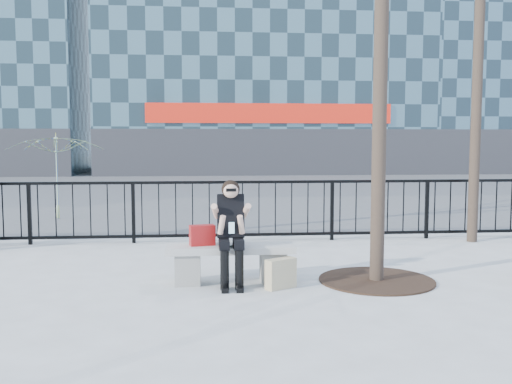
{
  "coord_description": "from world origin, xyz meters",
  "views": [
    {
      "loc": [
        -0.32,
        -7.23,
        1.84
      ],
      "look_at": [
        0.4,
        0.8,
        1.1
      ],
      "focal_mm": 40.0,
      "sensor_mm": 36.0,
      "label": 1
    }
  ],
  "objects": [
    {
      "name": "ground",
      "position": [
        0.0,
        0.0,
        0.0
      ],
      "size": [
        120.0,
        120.0,
        0.0
      ],
      "primitive_type": "plane",
      "color": "#9E9D98",
      "rests_on": "ground"
    },
    {
      "name": "street_surface",
      "position": [
        0.0,
        15.0,
        0.0
      ],
      "size": [
        60.0,
        23.0,
        0.01
      ],
      "primitive_type": "cube",
      "color": "#474747",
      "rests_on": "ground"
    },
    {
      "name": "railing",
      "position": [
        0.0,
        3.0,
        0.55
      ],
      "size": [
        14.0,
        0.06,
        1.1
      ],
      "color": "black",
      "rests_on": "ground"
    },
    {
      "name": "tree_grate",
      "position": [
        1.9,
        -0.1,
        0.01
      ],
      "size": [
        1.5,
        1.5,
        0.02
      ],
      "primitive_type": "cylinder",
      "color": "black",
      "rests_on": "ground"
    },
    {
      "name": "bench_main",
      "position": [
        0.0,
        0.0,
        0.3
      ],
      "size": [
        1.65,
        0.46,
        0.49
      ],
      "color": "gray",
      "rests_on": "ground"
    },
    {
      "name": "seated_woman",
      "position": [
        0.0,
        -0.16,
        0.67
      ],
      "size": [
        0.5,
        0.64,
        1.34
      ],
      "color": "black",
      "rests_on": "ground"
    },
    {
      "name": "handbag",
      "position": [
        -0.36,
        0.02,
        0.62
      ],
      "size": [
        0.34,
        0.21,
        0.26
      ],
      "primitive_type": "cube",
      "rotation": [
        0.0,
        0.0,
        0.22
      ],
      "color": "#9E1313",
      "rests_on": "bench_main"
    },
    {
      "name": "shopping_bag",
      "position": [
        0.61,
        -0.35,
        0.19
      ],
      "size": [
        0.41,
        0.33,
        0.37
      ],
      "primitive_type": "cube",
      "rotation": [
        0.0,
        0.0,
        0.54
      ],
      "color": "beige",
      "rests_on": "ground"
    },
    {
      "name": "vendor_umbrella",
      "position": [
        -3.76,
        6.26,
        1.0
      ],
      "size": [
        2.66,
        2.69,
        2.0
      ],
      "primitive_type": "imported",
      "rotation": [
        0.0,
        0.0,
        -0.24
      ],
      "color": "yellow",
      "rests_on": "ground"
    }
  ]
}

